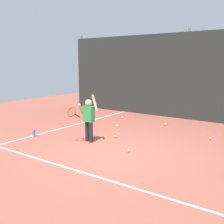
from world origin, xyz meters
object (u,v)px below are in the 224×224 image
at_px(tennis_ball_6, 165,124).
at_px(tennis_ball_4, 115,136).
at_px(tennis_ball_7, 210,138).
at_px(tennis_player, 88,116).
at_px(tennis_ball_2, 122,118).
at_px(tennis_ball_3, 117,126).
at_px(water_bottle, 34,133).
at_px(tennis_ball_5, 128,151).

bearing_deg(tennis_ball_6, tennis_ball_4, -103.48).
bearing_deg(tennis_ball_6, tennis_ball_7, -27.41).
bearing_deg(tennis_player, tennis_ball_6, 70.56).
height_order(tennis_ball_2, tennis_ball_3, same).
bearing_deg(tennis_ball_4, tennis_ball_2, 118.70).
xyz_separation_m(tennis_player, tennis_ball_2, (-1.00, 3.29, -0.69)).
xyz_separation_m(water_bottle, tennis_ball_4, (2.05, 1.34, -0.08)).
xyz_separation_m(tennis_player, water_bottle, (-1.69, -0.53, -0.62)).
distance_m(water_bottle, tennis_ball_4, 2.45).
distance_m(tennis_ball_3, tennis_ball_4, 1.36).
height_order(water_bottle, tennis_ball_7, water_bottle).
distance_m(tennis_ball_2, tennis_ball_4, 2.83).
relative_size(tennis_ball_4, tennis_ball_6, 1.00).
bearing_deg(water_bottle, tennis_ball_2, 79.80).
height_order(tennis_player, tennis_ball_7, tennis_player).
xyz_separation_m(tennis_ball_2, tennis_ball_3, (0.64, -1.33, 0.00)).
bearing_deg(tennis_ball_2, tennis_ball_5, -54.82).
bearing_deg(tennis_player, tennis_ball_5, -8.41).
relative_size(water_bottle, tennis_ball_6, 3.33).
relative_size(water_bottle, tennis_ball_4, 3.33).
relative_size(tennis_ball_3, tennis_ball_6, 1.00).
distance_m(water_bottle, tennis_ball_6, 4.52).
bearing_deg(tennis_ball_7, tennis_ball_2, 163.94).
height_order(tennis_player, tennis_ball_4, tennis_player).
height_order(tennis_ball_2, tennis_ball_4, same).
bearing_deg(tennis_ball_7, tennis_ball_3, -175.49).
xyz_separation_m(tennis_player, tennis_ball_5, (1.41, -0.13, -0.69)).
bearing_deg(tennis_ball_6, tennis_ball_2, 176.09).
bearing_deg(tennis_ball_6, tennis_ball_3, -136.97).
relative_size(tennis_ball_4, tennis_ball_5, 1.00).
xyz_separation_m(tennis_ball_2, tennis_ball_4, (1.36, -2.48, 0.00)).
bearing_deg(tennis_ball_5, tennis_ball_3, 130.18).
height_order(tennis_ball_3, tennis_ball_7, same).
bearing_deg(tennis_ball_4, water_bottle, -146.80).
bearing_deg(tennis_ball_5, tennis_player, 174.82).
bearing_deg(tennis_ball_5, tennis_ball_7, 60.12).
relative_size(water_bottle, tennis_ball_5, 3.33).
bearing_deg(tennis_ball_7, water_bottle, -148.32).
distance_m(tennis_ball_3, tennis_ball_5, 2.74).
distance_m(tennis_ball_4, tennis_ball_5, 1.41).
distance_m(water_bottle, tennis_ball_5, 3.13).
xyz_separation_m(tennis_ball_3, tennis_ball_7, (3.11, 0.25, 0.00)).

